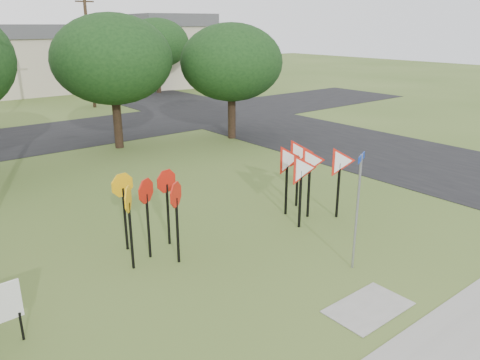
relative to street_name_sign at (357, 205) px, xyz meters
The scene contains 14 objects.
ground 2.38m from the street_name_sign, 142.20° to the left, with size 140.00×140.00×0.00m, color #3E5720.
sidewalk 3.91m from the street_name_sign, 110.82° to the right, with size 30.00×1.60×0.02m, color gray.
street_right 15.47m from the street_name_sign, 45.50° to the left, with size 8.00×50.00×0.02m, color black.
street_far 21.07m from the street_name_sign, 93.37° to the left, with size 60.00×8.00×0.02m, color black.
curb_pad 2.61m from the street_name_sign, 130.52° to the right, with size 2.00×1.20×0.02m, color gray.
street_name_sign is the anchor object (origin of this frame).
stop_sign_cluster 5.55m from the street_name_sign, 134.12° to the left, with size 2.09×1.90×2.33m.
yield_sign_cluster 3.66m from the street_name_sign, 63.79° to the left, with size 2.64×2.08×2.51m.
far_pole_b 29.46m from the street_name_sign, 80.65° to the left, with size 1.40×0.24×8.50m.
house_mid 41.07m from the street_name_sign, 86.14° to the left, with size 8.40×8.40×6.20m.
house_right 40.62m from the street_name_sign, 65.60° to the left, with size 8.30×8.30×7.20m.
tree_near_mid 16.21m from the street_name_sign, 87.25° to the left, with size 6.00×6.00×6.80m.
tree_near_right 15.70m from the street_name_sign, 64.14° to the left, with size 5.60×5.60×6.33m.
tree_far_right 35.45m from the street_name_sign, 68.83° to the left, with size 6.00×6.00×6.80m.
Camera 1 is at (-8.14, -7.77, 6.22)m, focal length 35.00 mm.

